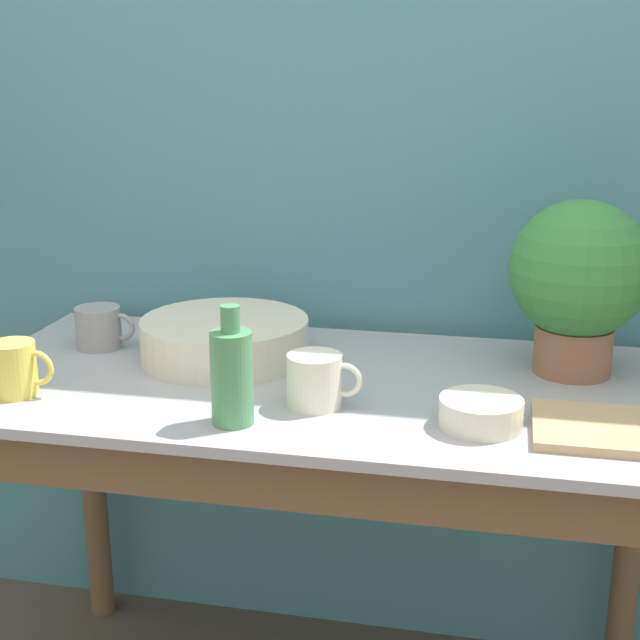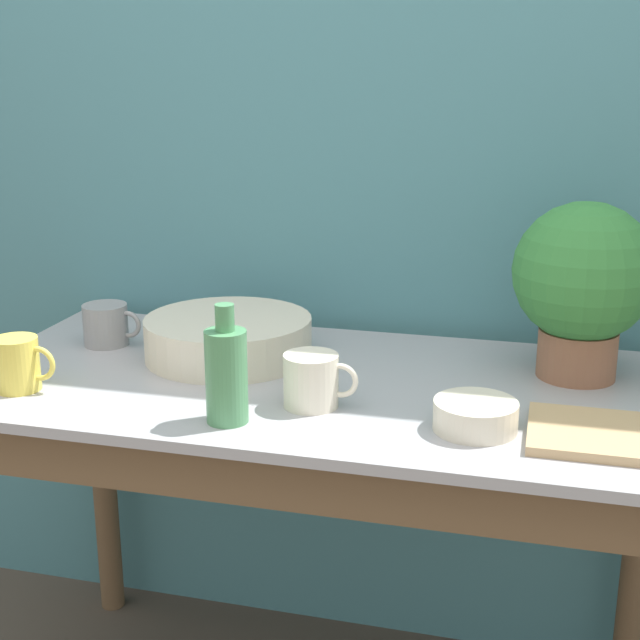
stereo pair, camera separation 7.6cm
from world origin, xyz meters
TOP-DOWN VIEW (x-y plane):
  - wall_back at (0.00, 0.73)m, footprint 6.00×0.05m
  - counter_table at (0.00, 0.31)m, footprint 1.38×0.68m
  - potted_plant at (0.47, 0.48)m, footprint 0.27×0.27m
  - bowl_wash_large at (-0.22, 0.43)m, footprint 0.34×0.34m
  - bottle_tall at (-0.10, 0.10)m, footprint 0.07×0.07m
  - mug_grey at (-0.50, 0.44)m, footprint 0.13×0.10m
  - mug_cream at (0.02, 0.21)m, footprint 0.13×0.10m
  - mug_yellow at (-0.53, 0.15)m, footprint 0.12×0.08m
  - bowl_small_cream at (0.31, 0.17)m, footprint 0.14×0.14m
  - tray_board at (0.52, 0.19)m, footprint 0.24×0.20m

SIDE VIEW (x-z plane):
  - counter_table at x=0.00m, z-range 0.25..1.04m
  - tray_board at x=0.52m, z-range 0.79..0.81m
  - bowl_small_cream at x=0.31m, z-range 0.79..0.84m
  - bowl_wash_large at x=-0.22m, z-range 0.79..0.88m
  - mug_grey at x=-0.50m, z-range 0.79..0.88m
  - mug_cream at x=0.02m, z-range 0.79..0.89m
  - mug_yellow at x=-0.53m, z-range 0.79..0.89m
  - bottle_tall at x=-0.10m, z-range 0.77..0.98m
  - potted_plant at x=0.47m, z-range 0.81..1.15m
  - wall_back at x=0.00m, z-range 0.00..2.40m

